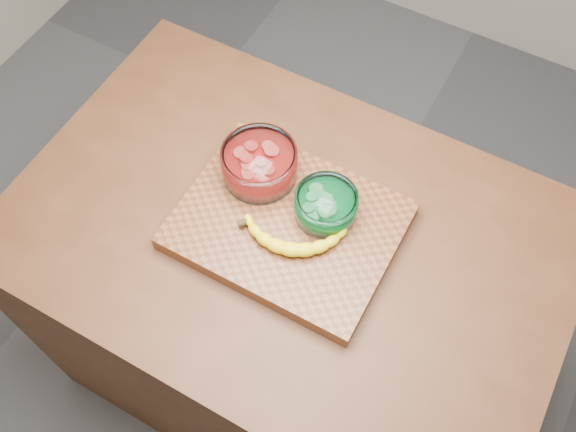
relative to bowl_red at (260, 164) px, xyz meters
The scene contains 6 objects.
ground 0.99m from the bowl_red, 33.98° to the right, with size 3.50×3.50×0.00m, color #515155.
counter 0.54m from the bowl_red, 33.98° to the right, with size 1.20×0.80×0.90m, color #522D18.
cutting_board 0.14m from the bowl_red, 33.98° to the right, with size 0.45×0.35×0.04m, color brown.
bowl_red is the anchor object (origin of this frame).
bowl_green 0.17m from the bowl_red, ahead, with size 0.13×0.13×0.06m.
banana 0.17m from the bowl_red, 36.55° to the right, with size 0.24×0.14×0.03m, color yellow, non-canonical shape.
Camera 1 is at (0.32, -0.58, 2.10)m, focal length 40.00 mm.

